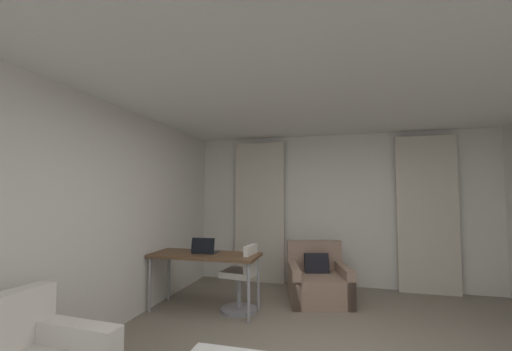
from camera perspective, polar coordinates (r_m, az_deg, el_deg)
wall_window at (r=5.75m, az=14.44°, el=-5.86°), size 5.12×0.06×2.60m
wall_left at (r=3.74m, az=-28.78°, el=-6.84°), size 0.06×6.12×2.60m
ceiling at (r=2.93m, az=13.69°, el=18.35°), size 5.12×6.12×0.06m
curtain_left_panel at (r=5.80m, az=0.64°, el=-6.45°), size 0.90×0.06×2.50m
curtain_right_panel at (r=5.78m, az=28.27°, el=-6.03°), size 0.90×0.06×2.50m
armchair at (r=5.04m, az=11.02°, el=-18.20°), size 1.03×1.05×0.82m
desk at (r=4.51m, az=-9.10°, el=-14.43°), size 1.47×0.58×0.75m
desk_chair at (r=4.49m, az=-2.59°, el=-18.40°), size 0.48×0.48×0.88m
laptop at (r=4.51m, az=-9.16°, el=-13.01°), size 0.34×0.27×0.22m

